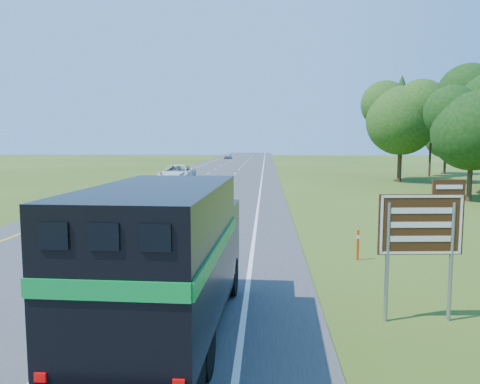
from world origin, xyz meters
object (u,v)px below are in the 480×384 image
Objects in this scene: horse_truck at (167,258)px; white_suv at (177,174)px; far_car at (228,155)px; exit_sign at (422,230)px.

horse_truck is 39.60m from white_suv.
exit_sign reaches higher than far_car.
horse_truck is 2.27× the size of exit_sign.
exit_sign reaches higher than white_suv.
white_suv is at bearing 102.50° from horse_truck.
horse_truck is at bearing -89.73° from far_car.
white_suv is 1.40× the size of far_car.
horse_truck is at bearing -169.43° from exit_sign.
exit_sign is at bearing -86.50° from far_car.
far_car is (-7.53, 106.36, -1.04)m from horse_truck.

